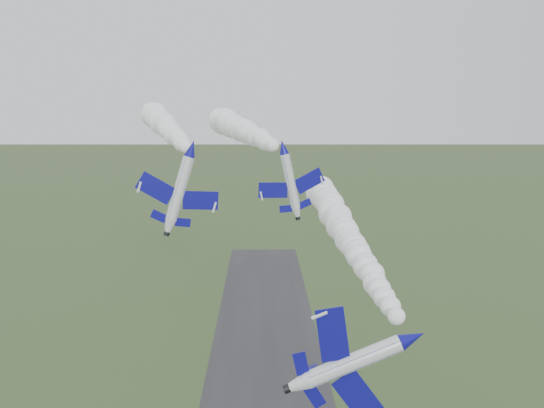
# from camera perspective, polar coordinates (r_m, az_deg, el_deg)

# --- Properties ---
(jet_lead) EXTENTS (4.77, 13.81, 10.61)m
(jet_lead) POSITION_cam_1_polar(r_m,az_deg,el_deg) (57.59, 13.13, -12.20)
(jet_lead) COLOR silver
(smoke_trail_jet_lead) EXTENTS (7.73, 79.98, 5.95)m
(smoke_trail_jet_lead) POSITION_cam_1_polar(r_m,az_deg,el_deg) (97.86, 6.66, -2.25)
(smoke_trail_jet_lead) COLOR white
(jet_pair_left) EXTENTS (11.32, 13.83, 4.45)m
(jet_pair_left) POSITION_cam_1_polar(r_m,az_deg,el_deg) (85.07, -7.57, 5.21)
(jet_pair_left) COLOR silver
(smoke_trail_jet_pair_left) EXTENTS (21.28, 64.53, 5.52)m
(smoke_trail_jet_pair_left) POSITION_cam_1_polar(r_m,az_deg,el_deg) (120.72, -10.02, 7.22)
(smoke_trail_jet_pair_left) COLOR white
(jet_pair_right) EXTENTS (9.72, 11.63, 3.38)m
(jet_pair_right) POSITION_cam_1_polar(r_m,az_deg,el_deg) (85.02, 1.06, 5.40)
(jet_pair_right) COLOR silver
(smoke_trail_jet_pair_right) EXTENTS (19.22, 57.39, 5.68)m
(smoke_trail_jet_pair_right) POSITION_cam_1_polar(r_m,az_deg,el_deg) (115.41, -2.87, 6.99)
(smoke_trail_jet_pair_right) COLOR white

